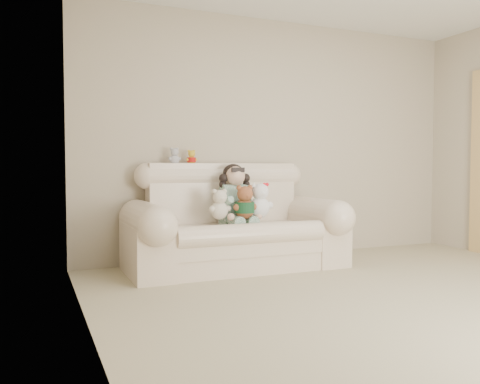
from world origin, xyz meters
name	(u,v)px	position (x,y,z in m)	size (l,w,h in m)	color
floor	(452,315)	(0.00, 0.00, 0.00)	(5.00, 5.00, 0.00)	gray
wall_back	(278,139)	(0.00, 2.50, 1.30)	(4.50, 4.50, 0.00)	#B4A48F
wall_left	(101,100)	(-2.25, 0.00, 1.30)	(5.00, 5.00, 0.00)	#B4A48F
sofa	(236,216)	(-0.72, 2.00, 0.52)	(2.10, 0.95, 1.03)	beige
seated_child	(235,194)	(-0.70, 2.08, 0.73)	(0.37, 0.45, 0.61)	#28704F
brown_teddy	(245,199)	(-0.70, 1.84, 0.69)	(0.24, 0.18, 0.38)	brown
white_cat	(260,197)	(-0.53, 1.87, 0.70)	(0.26, 0.20, 0.40)	white
cream_teddy	(219,201)	(-0.93, 1.89, 0.67)	(0.22, 0.17, 0.34)	beige
yellow_mini_bear	(191,156)	(-1.06, 2.37, 1.10)	(0.11, 0.09, 0.18)	gold
grey_mini_plush	(174,155)	(-1.24, 2.35, 1.11)	(0.13, 0.10, 0.20)	#B2B2B9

